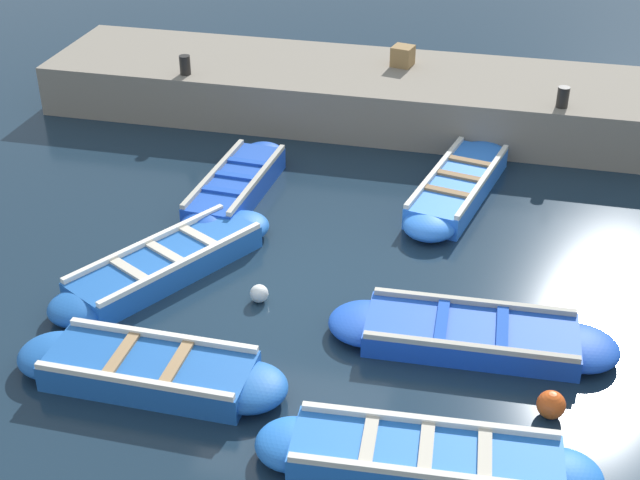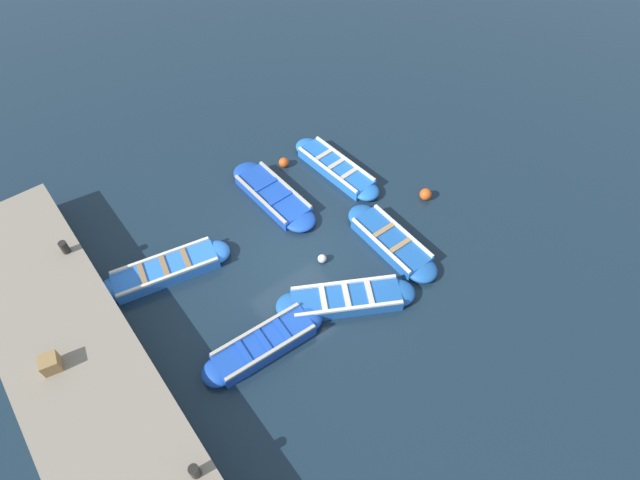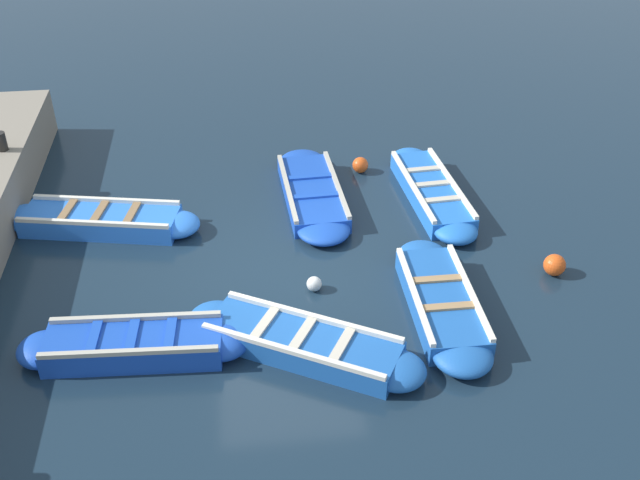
{
  "view_description": "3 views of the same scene",
  "coord_description": "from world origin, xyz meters",
  "px_view_note": "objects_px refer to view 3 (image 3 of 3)",
  "views": [
    {
      "loc": [
        -9.61,
        -2.64,
        6.7
      ],
      "look_at": [
        0.93,
        -0.13,
        0.21
      ],
      "focal_mm": 50.0,
      "sensor_mm": 36.0,
      "label": 1
    },
    {
      "loc": [
        4.59,
        6.71,
        11.06
      ],
      "look_at": [
        -0.65,
        -0.01,
        0.4
      ],
      "focal_mm": 28.0,
      "sensor_mm": 36.0,
      "label": 2
    },
    {
      "loc": [
        0.64,
        9.72,
        7.3
      ],
      "look_at": [
        -0.61,
        -0.37,
        0.46
      ],
      "focal_mm": 42.0,
      "sensor_mm": 36.0,
      "label": 3
    }
  ],
  "objects_px": {
    "boat_centre": "(101,221)",
    "buoy_white_drifting": "(555,265)",
    "boat_inner_gap": "(431,192)",
    "buoy_orange_near": "(360,165)",
    "boat_near_quay": "(312,193)",
    "bollard_north": "(1,141)",
    "boat_outer_left": "(134,345)",
    "boat_stern_in": "(302,343)",
    "boat_end_of_row": "(441,302)",
    "buoy_yellow_far": "(314,284)"
  },
  "relations": [
    {
      "from": "boat_inner_gap",
      "to": "buoy_white_drifting",
      "type": "xyz_separation_m",
      "value": [
        -1.4,
        2.57,
        0.01
      ]
    },
    {
      "from": "boat_near_quay",
      "to": "buoy_white_drifting",
      "type": "distance_m",
      "value": 4.61
    },
    {
      "from": "boat_near_quay",
      "to": "buoy_orange_near",
      "type": "distance_m",
      "value": 1.46
    },
    {
      "from": "boat_end_of_row",
      "to": "buoy_yellow_far",
      "type": "height_order",
      "value": "boat_end_of_row"
    },
    {
      "from": "bollard_north",
      "to": "buoy_white_drifting",
      "type": "xyz_separation_m",
      "value": [
        -9.3,
        3.77,
        -0.93
      ]
    },
    {
      "from": "buoy_white_drifting",
      "to": "buoy_orange_near",
      "type": "bearing_deg",
      "value": -56.12
    },
    {
      "from": "boat_stern_in",
      "to": "buoy_yellow_far",
      "type": "bearing_deg",
      "value": -103.26
    },
    {
      "from": "boat_inner_gap",
      "to": "buoy_white_drifting",
      "type": "height_order",
      "value": "boat_inner_gap"
    },
    {
      "from": "boat_centre",
      "to": "boat_end_of_row",
      "type": "bearing_deg",
      "value": 151.15
    },
    {
      "from": "boat_centre",
      "to": "bollard_north",
      "type": "distance_m",
      "value": 2.53
    },
    {
      "from": "bollard_north",
      "to": "buoy_orange_near",
      "type": "relative_size",
      "value": 1.1
    },
    {
      "from": "buoy_orange_near",
      "to": "buoy_white_drifting",
      "type": "distance_m",
      "value": 4.58
    },
    {
      "from": "boat_centre",
      "to": "boat_inner_gap",
      "type": "relative_size",
      "value": 1.02
    },
    {
      "from": "bollard_north",
      "to": "buoy_yellow_far",
      "type": "bearing_deg",
      "value": 145.31
    },
    {
      "from": "boat_centre",
      "to": "bollard_north",
      "type": "bearing_deg",
      "value": -39.18
    },
    {
      "from": "boat_end_of_row",
      "to": "boat_inner_gap",
      "type": "bearing_deg",
      "value": -101.57
    },
    {
      "from": "boat_centre",
      "to": "buoy_orange_near",
      "type": "relative_size",
      "value": 11.42
    },
    {
      "from": "boat_inner_gap",
      "to": "buoy_yellow_far",
      "type": "height_order",
      "value": "boat_inner_gap"
    },
    {
      "from": "boat_centre",
      "to": "buoy_yellow_far",
      "type": "xyz_separation_m",
      "value": [
        -3.55,
        2.23,
        -0.06
      ]
    },
    {
      "from": "boat_centre",
      "to": "bollard_north",
      "type": "xyz_separation_m",
      "value": [
        1.82,
        -1.49,
        0.94
      ]
    },
    {
      "from": "boat_centre",
      "to": "boat_stern_in",
      "type": "relative_size",
      "value": 1.03
    },
    {
      "from": "boat_outer_left",
      "to": "boat_stern_in",
      "type": "height_order",
      "value": "boat_outer_left"
    },
    {
      "from": "bollard_north",
      "to": "buoy_yellow_far",
      "type": "distance_m",
      "value": 6.61
    },
    {
      "from": "buoy_orange_near",
      "to": "bollard_north",
      "type": "bearing_deg",
      "value": 0.24
    },
    {
      "from": "boat_end_of_row",
      "to": "buoy_yellow_far",
      "type": "xyz_separation_m",
      "value": [
        1.86,
        -0.75,
        -0.05
      ]
    },
    {
      "from": "boat_inner_gap",
      "to": "bollard_north",
      "type": "bearing_deg",
      "value": -8.64
    },
    {
      "from": "boat_inner_gap",
      "to": "boat_near_quay",
      "type": "distance_m",
      "value": 2.25
    },
    {
      "from": "boat_centre",
      "to": "boat_outer_left",
      "type": "relative_size",
      "value": 1.11
    },
    {
      "from": "boat_near_quay",
      "to": "boat_centre",
      "type": "bearing_deg",
      "value": 8.09
    },
    {
      "from": "boat_stern_in",
      "to": "boat_near_quay",
      "type": "height_order",
      "value": "boat_stern_in"
    },
    {
      "from": "boat_outer_left",
      "to": "bollard_north",
      "type": "distance_m",
      "value": 5.67
    },
    {
      "from": "boat_inner_gap",
      "to": "bollard_north",
      "type": "xyz_separation_m",
      "value": [
        7.9,
        -1.2,
        0.95
      ]
    },
    {
      "from": "boat_end_of_row",
      "to": "bollard_north",
      "type": "relative_size",
      "value": 9.37
    },
    {
      "from": "boat_near_quay",
      "to": "buoy_orange_near",
      "type": "xyz_separation_m",
      "value": [
        -1.09,
        -0.97,
        0.01
      ]
    },
    {
      "from": "boat_inner_gap",
      "to": "buoy_white_drifting",
      "type": "distance_m",
      "value": 2.93
    },
    {
      "from": "buoy_orange_near",
      "to": "buoy_yellow_far",
      "type": "height_order",
      "value": "buoy_orange_near"
    },
    {
      "from": "boat_stern_in",
      "to": "boat_outer_left",
      "type": "bearing_deg",
      "value": -5.67
    },
    {
      "from": "boat_near_quay",
      "to": "bollard_north",
      "type": "height_order",
      "value": "bollard_north"
    },
    {
      "from": "boat_outer_left",
      "to": "buoy_yellow_far",
      "type": "bearing_deg",
      "value": -156.21
    },
    {
      "from": "boat_inner_gap",
      "to": "boat_near_quay",
      "type": "relative_size",
      "value": 1.0
    },
    {
      "from": "boat_centre",
      "to": "boat_outer_left",
      "type": "xyz_separation_m",
      "value": [
        -0.85,
        3.42,
        0.01
      ]
    },
    {
      "from": "boat_centre",
      "to": "buoy_orange_near",
      "type": "xyz_separation_m",
      "value": [
        -4.93,
        -1.51,
        -0.02
      ]
    },
    {
      "from": "boat_outer_left",
      "to": "buoy_orange_near",
      "type": "xyz_separation_m",
      "value": [
        -4.07,
        -4.93,
        -0.03
      ]
    },
    {
      "from": "boat_inner_gap",
      "to": "buoy_yellow_far",
      "type": "distance_m",
      "value": 3.57
    },
    {
      "from": "boat_centre",
      "to": "buoy_white_drifting",
      "type": "distance_m",
      "value": 7.82
    },
    {
      "from": "buoy_orange_near",
      "to": "buoy_white_drifting",
      "type": "relative_size",
      "value": 0.89
    },
    {
      "from": "boat_near_quay",
      "to": "boat_inner_gap",
      "type": "bearing_deg",
      "value": 173.35
    },
    {
      "from": "boat_centre",
      "to": "boat_outer_left",
      "type": "bearing_deg",
      "value": 104.01
    },
    {
      "from": "boat_near_quay",
      "to": "buoy_white_drifting",
      "type": "relative_size",
      "value": 9.9
    },
    {
      "from": "boat_stern_in",
      "to": "bollard_north",
      "type": "bearing_deg",
      "value": -45.58
    }
  ]
}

